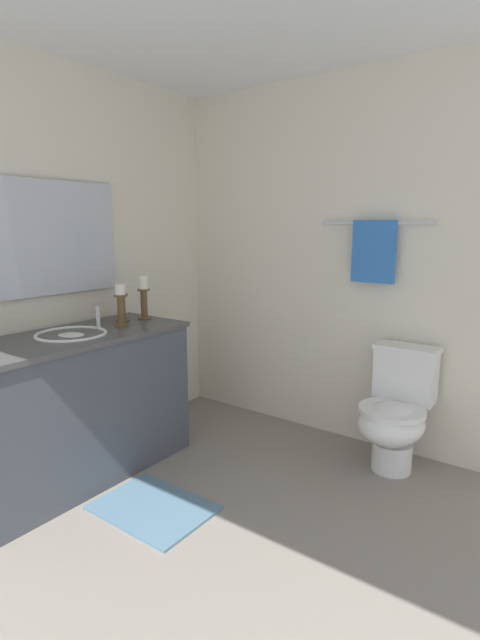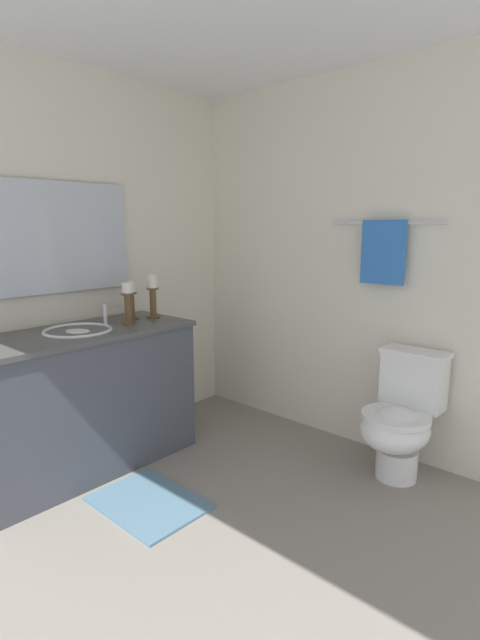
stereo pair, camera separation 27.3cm
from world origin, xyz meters
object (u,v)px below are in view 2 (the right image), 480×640
vanity_cabinet (82,400)px  bath_mat (148,503)px  towel_near_vanity (383,252)px  towel_bar (386,223)px  candle_holder_tall (153,295)px  mirror (48,238)px  candle_holder_short (131,300)px  candle_holder_mid (128,302)px  toilet (401,419)px  sink_basin (78,337)px

vanity_cabinet → bath_mat: size_ratio=2.29×
towel_near_vanity → towel_bar: bearing=90.0°
vanity_cabinet → candle_holder_tall: 0.82m
vanity_cabinet → towel_bar: towel_bar is taller
vanity_cabinet → mirror: bearing=180.0°
candle_holder_short → candle_holder_tall: bearing=63.0°
candle_holder_short → candle_holder_mid: (0.12, -0.11, 0.01)m
vanity_cabinet → candle_holder_tall: size_ratio=4.68×
toilet → towel_bar: 1.18m
toilet → sink_basin: bearing=-141.7°
bath_mat → candle_holder_short: bearing=148.0°
candle_holder_mid → towel_near_vanity: size_ratio=0.67×
bath_mat → toilet: bearing=53.6°
sink_basin → towel_bar: 1.98m
mirror → candle_holder_short: bearing=64.9°
sink_basin → mirror: mirror is taller
candle_holder_short → towel_bar: size_ratio=0.34×
candle_holder_tall → sink_basin: bearing=-89.1°
sink_basin → candle_holder_mid: 0.37m
candle_holder_tall → towel_near_vanity: size_ratio=0.75×
towel_bar → vanity_cabinet: bearing=-131.2°
toilet → candle_holder_short: bearing=-154.7°
candle_holder_mid → sink_basin: bearing=-98.1°
mirror → towel_bar: 2.06m
mirror → candle_holder_mid: (0.33, 0.33, -0.40)m
vanity_cabinet → sink_basin: bearing=90.0°
candle_holder_mid → mirror: bearing=-134.9°
candle_holder_mid → vanity_cabinet: bearing=-98.1°
toilet → towel_bar: (-0.27, 0.22, 1.12)m
toilet → towel_near_vanity: size_ratio=1.91×
sink_basin → candle_holder_mid: bearing=81.9°
candle_holder_tall → candle_holder_short: (-0.07, -0.13, -0.03)m
candle_holder_short → vanity_cabinet: bearing=-80.3°
candle_holder_short → towel_bar: towel_bar is taller
vanity_cabinet → toilet: size_ratio=1.83×
candle_holder_tall → candle_holder_mid: bearing=-77.1°
candle_holder_tall → toilet: candle_holder_tall is taller
vanity_cabinet → candle_holder_tall: (-0.01, 0.57, 0.59)m
sink_basin → mirror: (-0.28, -0.00, 0.58)m
sink_basin → toilet: size_ratio=0.54×
vanity_cabinet → candle_holder_mid: bearing=81.9°
candle_holder_tall → candle_holder_mid: size_ratio=1.12×
vanity_cabinet → towel_near_vanity: size_ratio=3.50×
toilet → candle_holder_mid: bearing=-149.5°
towel_bar → bath_mat: size_ratio=1.24×
sink_basin → toilet: sink_basin is taller
towel_near_vanity → bath_mat: 2.00m
candle_holder_mid → bath_mat: size_ratio=0.44×
toilet → towel_bar: towel_bar is taller
sink_basin → bath_mat: bearing=-0.1°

